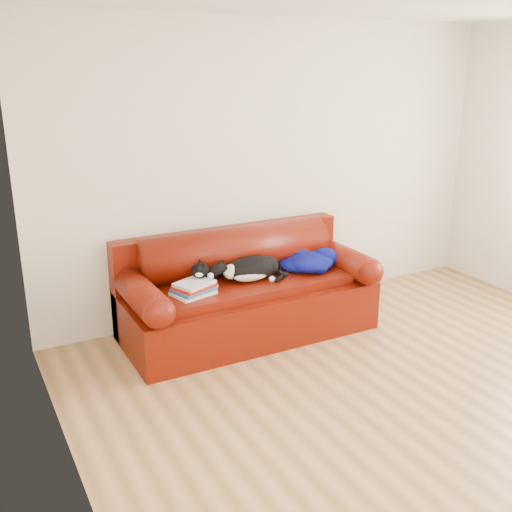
# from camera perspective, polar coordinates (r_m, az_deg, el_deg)

# --- Properties ---
(ground) EXTENTS (4.50, 4.50, 0.00)m
(ground) POSITION_cam_1_polar(r_m,az_deg,el_deg) (4.41, 15.12, -12.99)
(ground) COLOR brown
(ground) RESTS_ON ground
(room_shell) EXTENTS (4.52, 4.02, 2.61)m
(room_shell) POSITION_cam_1_polar(r_m,az_deg,el_deg) (3.95, 18.27, 8.97)
(room_shell) COLOR beige
(room_shell) RESTS_ON ground
(sofa_base) EXTENTS (2.10, 0.90, 0.50)m
(sofa_base) POSITION_cam_1_polar(r_m,az_deg,el_deg) (5.10, -0.76, -4.91)
(sofa_base) COLOR #390702
(sofa_base) RESTS_ON ground
(sofa_back) EXTENTS (2.10, 1.01, 0.88)m
(sofa_back) POSITION_cam_1_polar(r_m,az_deg,el_deg) (5.20, -2.00, -0.90)
(sofa_back) COLOR #390702
(sofa_back) RESTS_ON ground
(book_stack) EXTENTS (0.35, 0.31, 0.10)m
(book_stack) POSITION_cam_1_polar(r_m,az_deg,el_deg) (4.68, -5.96, -3.08)
(book_stack) COLOR beige
(book_stack) RESTS_ON sofa_base
(cat) EXTENTS (0.68, 0.31, 0.25)m
(cat) POSITION_cam_1_polar(r_m,az_deg,el_deg) (4.94, -0.50, -1.26)
(cat) COLOR black
(cat) RESTS_ON sofa_base
(blanket) EXTENTS (0.65, 0.54, 0.17)m
(blanket) POSITION_cam_1_polar(r_m,az_deg,el_deg) (5.25, 5.16, -0.41)
(blanket) COLOR #070244
(blanket) RESTS_ON sofa_base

